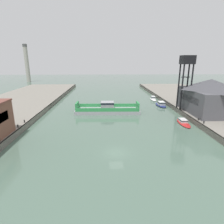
{
  "coord_description": "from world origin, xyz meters",
  "views": [
    {
      "loc": [
        -1.91,
        -29.45,
        15.73
      ],
      "look_at": [
        0.0,
        20.0,
        2.0
      ],
      "focal_mm": 29.43,
      "sensor_mm": 36.0,
      "label": 1
    }
  ],
  "objects_px": {
    "warehouse_shed": "(209,96)",
    "crane_tower": "(187,67)",
    "moored_boat_near_right": "(161,104)",
    "smokestack_distant_a": "(27,62)",
    "moored_boat_near_left": "(153,99)",
    "moored_boat_mid_left": "(183,122)",
    "chain_ferry": "(107,109)"
  },
  "relations": [
    {
      "from": "warehouse_shed",
      "to": "chain_ferry",
      "type": "bearing_deg",
      "value": 169.32
    },
    {
      "from": "warehouse_shed",
      "to": "moored_boat_near_left",
      "type": "bearing_deg",
      "value": 111.53
    },
    {
      "from": "smokestack_distant_a",
      "to": "moored_boat_near_left",
      "type": "bearing_deg",
      "value": -42.66
    },
    {
      "from": "smokestack_distant_a",
      "to": "moored_boat_mid_left",
      "type": "bearing_deg",
      "value": -52.4
    },
    {
      "from": "moored_boat_near_right",
      "to": "smokestack_distant_a",
      "type": "bearing_deg",
      "value": 133.5
    },
    {
      "from": "warehouse_shed",
      "to": "crane_tower",
      "type": "distance_m",
      "value": 10.63
    },
    {
      "from": "crane_tower",
      "to": "moored_boat_near_left",
      "type": "bearing_deg",
      "value": 101.57
    },
    {
      "from": "warehouse_shed",
      "to": "smokestack_distant_a",
      "type": "bearing_deg",
      "value": 132.43
    },
    {
      "from": "moored_boat_mid_left",
      "to": "crane_tower",
      "type": "distance_m",
      "value": 17.67
    },
    {
      "from": "moored_boat_near_right",
      "to": "moored_boat_mid_left",
      "type": "xyz_separation_m",
      "value": [
        0.02,
        -19.75,
        -0.21
      ]
    },
    {
      "from": "moored_boat_near_right",
      "to": "smokestack_distant_a",
      "type": "height_order",
      "value": "smokestack_distant_a"
    },
    {
      "from": "moored_boat_mid_left",
      "to": "smokestack_distant_a",
      "type": "distance_m",
      "value": 132.94
    },
    {
      "from": "moored_boat_near_left",
      "to": "moored_boat_near_right",
      "type": "distance_m",
      "value": 10.74
    },
    {
      "from": "moored_boat_mid_left",
      "to": "warehouse_shed",
      "type": "distance_m",
      "value": 12.67
    },
    {
      "from": "warehouse_shed",
      "to": "crane_tower",
      "type": "bearing_deg",
      "value": 141.47
    },
    {
      "from": "moored_boat_near_right",
      "to": "warehouse_shed",
      "type": "height_order",
      "value": "warehouse_shed"
    },
    {
      "from": "moored_boat_near_left",
      "to": "moored_boat_mid_left",
      "type": "height_order",
      "value": "moored_boat_near_left"
    },
    {
      "from": "moored_boat_near_left",
      "to": "smokestack_distant_a",
      "type": "height_order",
      "value": "smokestack_distant_a"
    },
    {
      "from": "smokestack_distant_a",
      "to": "crane_tower",
      "type": "bearing_deg",
      "value": -48.08
    },
    {
      "from": "moored_boat_near_left",
      "to": "warehouse_shed",
      "type": "relative_size",
      "value": 0.38
    },
    {
      "from": "chain_ferry",
      "to": "crane_tower",
      "type": "relative_size",
      "value": 1.27
    },
    {
      "from": "warehouse_shed",
      "to": "crane_tower",
      "type": "relative_size",
      "value": 1.07
    },
    {
      "from": "moored_boat_near_left",
      "to": "moored_boat_mid_left",
      "type": "relative_size",
      "value": 0.88
    },
    {
      "from": "moored_boat_near_left",
      "to": "crane_tower",
      "type": "bearing_deg",
      "value": -78.43
    },
    {
      "from": "moored_boat_near_right",
      "to": "moored_boat_near_left",
      "type": "bearing_deg",
      "value": 90.48
    },
    {
      "from": "moored_boat_near_right",
      "to": "crane_tower",
      "type": "bearing_deg",
      "value": -66.64
    },
    {
      "from": "moored_boat_near_right",
      "to": "warehouse_shed",
      "type": "distance_m",
      "value": 17.59
    },
    {
      "from": "chain_ferry",
      "to": "moored_boat_near_right",
      "type": "xyz_separation_m",
      "value": [
        19.58,
        8.2,
        -0.43
      ]
    },
    {
      "from": "moored_boat_near_right",
      "to": "crane_tower",
      "type": "height_order",
      "value": "crane_tower"
    },
    {
      "from": "warehouse_shed",
      "to": "smokestack_distant_a",
      "type": "relative_size",
      "value": 0.6
    },
    {
      "from": "moored_boat_near_left",
      "to": "warehouse_shed",
      "type": "distance_m",
      "value": 26.85
    },
    {
      "from": "moored_boat_near_left",
      "to": "moored_boat_mid_left",
      "type": "xyz_separation_m",
      "value": [
        0.11,
        -30.48,
        -0.16
      ]
    }
  ]
}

